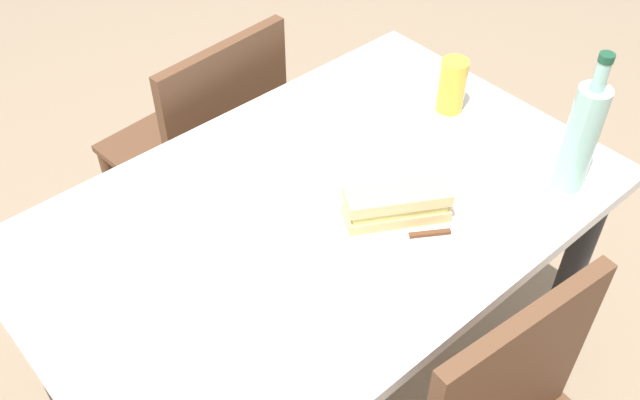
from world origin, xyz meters
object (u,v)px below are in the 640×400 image
(knife_near, at_px, (410,236))
(water_bottle, at_px, (581,136))
(dining_table, at_px, (320,247))
(chair_near, at_px, (209,148))
(baguette_sandwich_near, at_px, (397,204))
(beer_glass, at_px, (452,86))
(plate_near, at_px, (395,219))

(knife_near, height_order, water_bottle, water_bottle)
(dining_table, bearing_deg, knife_near, 109.13)
(chair_near, distance_m, baguette_sandwich_near, 0.76)
(baguette_sandwich_near, bearing_deg, water_bottle, 155.66)
(beer_glass, bearing_deg, dining_table, 6.40)
(baguette_sandwich_near, bearing_deg, dining_table, -57.08)
(chair_near, relative_size, plate_near, 3.36)
(knife_near, relative_size, beer_glass, 1.23)
(knife_near, bearing_deg, chair_near, -92.67)
(plate_near, bearing_deg, baguette_sandwich_near, 0.00)
(plate_near, height_order, beer_glass, beer_glass)
(dining_table, height_order, plate_near, plate_near)
(chair_near, height_order, beer_glass, beer_glass)
(dining_table, xyz_separation_m, baguette_sandwich_near, (-0.08, 0.13, 0.17))
(baguette_sandwich_near, bearing_deg, knife_near, 70.92)
(baguette_sandwich_near, distance_m, beer_glass, 0.40)
(plate_near, distance_m, water_bottle, 0.39)
(dining_table, xyz_separation_m, water_bottle, (-0.42, 0.28, 0.24))
(dining_table, bearing_deg, chair_near, -99.76)
(dining_table, height_order, chair_near, chair_near)
(plate_near, distance_m, baguette_sandwich_near, 0.04)
(water_bottle, bearing_deg, chair_near, -69.11)
(dining_table, relative_size, knife_near, 7.52)
(chair_near, relative_size, water_bottle, 2.73)
(knife_near, bearing_deg, plate_near, -109.08)
(beer_glass, bearing_deg, knife_near, 31.63)
(plate_near, height_order, water_bottle, water_bottle)
(dining_table, relative_size, chair_near, 1.40)
(plate_near, xyz_separation_m, water_bottle, (-0.34, 0.15, 0.12))
(dining_table, bearing_deg, baguette_sandwich_near, 122.92)
(dining_table, distance_m, water_bottle, 0.56)
(knife_near, xyz_separation_m, beer_glass, (-0.38, -0.23, 0.05))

